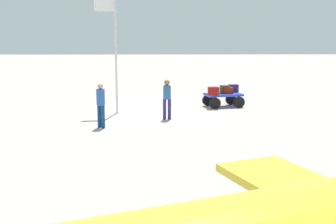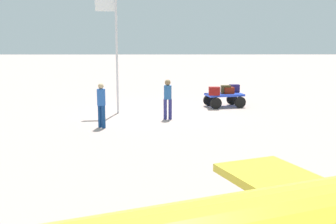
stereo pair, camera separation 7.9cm
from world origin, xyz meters
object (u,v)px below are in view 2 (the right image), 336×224
suitcase_olive (214,91)px  flagpole (114,43)px  suitcase_maroon (234,88)px  worker_trailing (168,97)px  suitcase_grey (228,90)px  luggage_cart (224,98)px  worker_lead (101,103)px  suitcase_tan (226,89)px

suitcase_olive → flagpole: bearing=14.1°
suitcase_maroon → worker_trailing: (3.28, 3.59, 0.11)m
suitcase_grey → suitcase_maroon: suitcase_maroon is taller
worker_trailing → flagpole: bearing=-32.1°
suitcase_olive → worker_trailing: bearing=49.6°
suitcase_olive → luggage_cart: bearing=-137.1°
luggage_cart → suitcase_maroon: bearing=-136.6°
flagpole → worker_lead: bearing=87.1°
suitcase_grey → worker_lead: bearing=41.1°
suitcase_grey → suitcase_maroon: 0.63m
suitcase_olive → worker_trailing: size_ratio=0.31×
suitcase_grey → suitcase_tan: (0.13, 0.01, 0.04)m
suitcase_maroon → worker_trailing: 4.86m
worker_trailing → suitcase_olive: bearing=-130.4°
worker_trailing → worker_lead: bearing=32.9°
suitcase_olive → flagpole: (4.46, 1.12, 2.21)m
suitcase_olive → suitcase_tan: (-0.60, -0.52, 0.01)m
luggage_cart → suitcase_grey: suitcase_grey is taller
luggage_cart → suitcase_grey: 0.41m
luggage_cart → suitcase_maroon: 0.88m
suitcase_tan → worker_trailing: bearing=47.9°
suitcase_maroon → suitcase_tan: 0.72m
suitcase_olive → suitcase_tan: 0.79m
suitcase_maroon → suitcase_tan: bearing=46.0°
suitcase_tan → flagpole: flagpole is taller
suitcase_tan → worker_lead: size_ratio=0.28×
suitcase_tan → worker_lead: bearing=41.7°
luggage_cart → worker_lead: (5.13, 4.62, 0.49)m
luggage_cart → flagpole: 5.84m
suitcase_tan → suitcase_olive: bearing=40.7°
suitcase_olive → suitcase_maroon: (-1.10, -1.03, -0.00)m
luggage_cart → worker_trailing: worker_trailing is taller
suitcase_grey → suitcase_tan: bearing=4.3°
suitcase_olive → suitcase_grey: suitcase_olive is taller
suitcase_grey → worker_lead: worker_lead is taller
suitcase_maroon → worker_lead: bearing=42.1°
worker_lead → flagpole: bearing=-92.9°
suitcase_maroon → worker_lead: size_ratio=0.30×
luggage_cart → suitcase_olive: 0.81m
suitcase_tan → flagpole: 5.76m
luggage_cart → suitcase_tan: (-0.08, -0.03, 0.39)m
suitcase_maroon → suitcase_tan: size_ratio=1.09×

